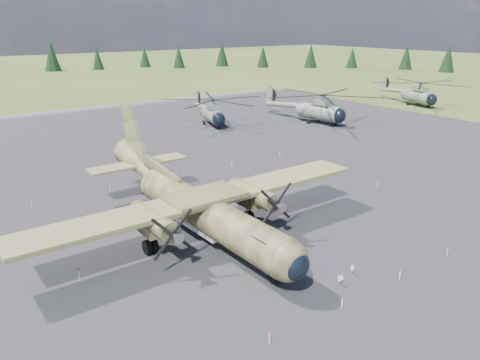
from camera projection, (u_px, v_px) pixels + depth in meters
ground at (260, 224)px, 42.63m from camera, size 500.00×500.00×0.00m
apron at (203, 193)px, 50.30m from camera, size 120.00×120.00×0.04m
transport_plane at (198, 203)px, 39.44m from camera, size 31.11×28.33×10.29m
helicopter_near at (212, 107)px, 81.84m from camera, size 22.96×23.46×4.70m
helicopter_mid at (320, 103)px, 83.17m from camera, size 23.58×25.91×5.30m
helicopter_far at (419, 89)px, 100.93m from camera, size 24.45×25.39×5.11m
info_placard_left at (340, 279)px, 32.46m from camera, size 0.51×0.26×0.77m
info_placard_right at (352, 269)px, 33.93m from camera, size 0.46×0.31×0.67m
barrier_fence at (257, 220)px, 42.15m from camera, size 33.12×29.62×0.85m
treeline at (305, 172)px, 41.89m from camera, size 331.87×332.79×10.87m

